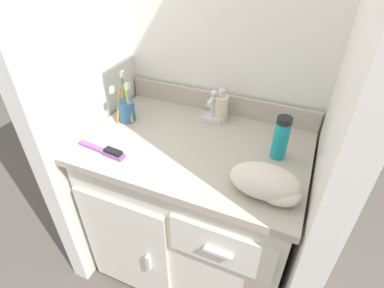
{
  "coord_description": "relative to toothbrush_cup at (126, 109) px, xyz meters",
  "views": [
    {
      "loc": [
        0.36,
        -0.86,
        1.44
      ],
      "look_at": [
        0.0,
        -0.03,
        0.77
      ],
      "focal_mm": 28.0,
      "sensor_mm": 36.0,
      "label": 1
    }
  ],
  "objects": [
    {
      "name": "ground_plane",
      "position": [
        0.34,
        -0.05,
        -0.8
      ],
      "size": [
        6.0,
        6.0,
        0.0
      ],
      "primitive_type": "plane",
      "color": "#4C4742"
    },
    {
      "name": "wall_back",
      "position": [
        0.34,
        0.29,
        0.3
      ],
      "size": [
        1.04,
        0.08,
        2.2
      ],
      "primitive_type": "cube",
      "color": "silver",
      "rests_on": "ground_plane"
    },
    {
      "name": "wall_left",
      "position": [
        -0.14,
        -0.05,
        0.3
      ],
      "size": [
        0.08,
        0.65,
        2.2
      ],
      "primitive_type": "cube",
      "color": "silver",
      "rests_on": "ground_plane"
    },
    {
      "name": "wall_right",
      "position": [
        0.82,
        -0.05,
        0.3
      ],
      "size": [
        0.08,
        0.65,
        2.2
      ],
      "primitive_type": "cube",
      "color": "silver",
      "rests_on": "ground_plane"
    },
    {
      "name": "vanity",
      "position": [
        0.34,
        -0.05,
        -0.41
      ],
      "size": [
        0.86,
        0.59,
        0.75
      ],
      "color": "silver",
      "rests_on": "ground_plane"
    },
    {
      "name": "backsplash",
      "position": [
        0.34,
        0.23,
        -0.01
      ],
      "size": [
        0.86,
        0.02,
        0.09
      ],
      "color": "#B2A899",
      "rests_on": "vanity"
    },
    {
      "name": "sink_faucet",
      "position": [
        0.34,
        0.14,
        -0.0
      ],
      "size": [
        0.09,
        0.09,
        0.14
      ],
      "color": "silver",
      "rests_on": "vanity"
    },
    {
      "name": "toothbrush_cup",
      "position": [
        0.0,
        0.0,
        0.0
      ],
      "size": [
        0.08,
        0.11,
        0.2
      ],
      "color": "teal",
      "rests_on": "vanity"
    },
    {
      "name": "soap_dispenser",
      "position": [
        0.37,
        0.16,
        0.01
      ],
      "size": [
        0.06,
        0.06,
        0.15
      ],
      "color": "beige",
      "rests_on": "vanity"
    },
    {
      "name": "shaving_cream_can",
      "position": [
        0.65,
        -0.0,
        0.03
      ],
      "size": [
        0.05,
        0.05,
        0.17
      ],
      "color": "teal",
      "rests_on": "vanity"
    },
    {
      "name": "hairbrush",
      "position": [
        0.06,
        -0.23,
        -0.04
      ],
      "size": [
        0.21,
        0.05,
        0.03
      ],
      "rotation": [
        0.0,
        0.0,
        -0.1
      ],
      "color": "purple",
      "rests_on": "vanity"
    },
    {
      "name": "hand_towel",
      "position": [
        0.65,
        -0.2,
        -0.01
      ],
      "size": [
        0.23,
        0.14,
        0.09
      ],
      "color": "beige",
      "rests_on": "vanity"
    }
  ]
}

